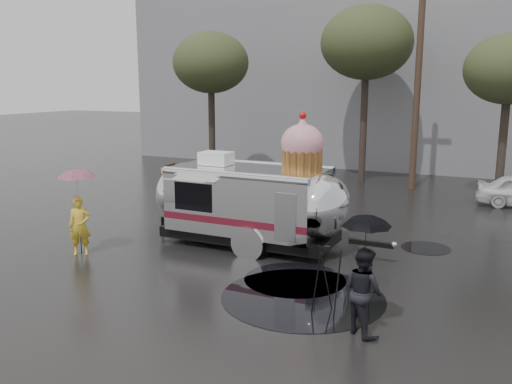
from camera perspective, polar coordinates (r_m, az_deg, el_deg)
The scene contains 14 objects.
ground at distance 12.74m, azimuth -5.77°, elevation -9.77°, with size 120.00×120.00×0.00m, color black.
puddles at distance 12.63m, azimuth 2.62°, elevation -9.89°, with size 11.89×9.58×0.01m.
grey_building at distance 35.70m, azimuth 8.61°, elevation 14.41°, with size 22.00×12.00×13.00m, color slate.
utility_pole at distance 24.46m, azimuth 16.66°, elevation 11.06°, with size 1.60×0.28×9.00m.
tree_left at distance 26.65m, azimuth -4.78°, elevation 13.34°, with size 3.64×3.64×6.95m.
tree_mid at distance 25.98m, azimuth 11.58°, elevation 15.10°, with size 4.20×4.20×8.03m.
tree_right at distance 23.19m, azimuth 25.10°, elevation 11.55°, with size 3.36×3.36×6.42m.
barricade_row at distance 23.64m, azimuth -5.14°, elevation 1.50°, with size 4.30×0.80×1.00m.
airstream_trailer at distance 15.34m, azimuth -0.38°, elevation -0.68°, with size 7.28×2.77×3.92m.
person_left at distance 15.39m, azimuth -18.05°, elevation -3.42°, with size 0.57×0.38×1.59m, color gold.
umbrella_pink at distance 15.14m, azimuth -18.33°, elevation 0.89°, with size 1.25×1.25×2.40m.
person_right at distance 10.33m, azimuth 11.25°, elevation -10.18°, with size 0.80×0.44×1.66m, color black.
umbrella_black at distance 9.98m, azimuth 11.50°, elevation -4.33°, with size 1.11×1.11×2.31m.
tripod at distance 11.01m, azimuth 7.44°, elevation -8.62°, with size 0.56×0.59×1.44m.
Camera 1 is at (6.10, -10.19, 4.61)m, focal length 38.00 mm.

